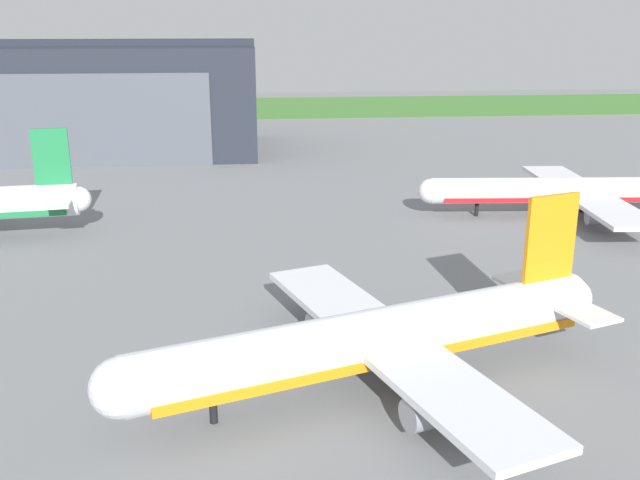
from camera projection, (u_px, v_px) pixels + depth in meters
name	position (u px, v px, depth m)	size (l,w,h in m)	color
ground_plane	(202.00, 367.00, 56.20)	(440.00, 440.00, 0.00)	slate
grass_field_strip	(235.00, 108.00, 220.89)	(440.00, 56.00, 0.08)	#437C32
maintenance_hangar	(81.00, 99.00, 145.15)	(70.79, 35.02, 22.42)	#232833
airliner_far_right	(579.00, 191.00, 98.72)	(43.98, 36.02, 11.43)	silver
airliner_near_right	(377.00, 339.00, 52.32)	(38.68, 33.62, 13.12)	silver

